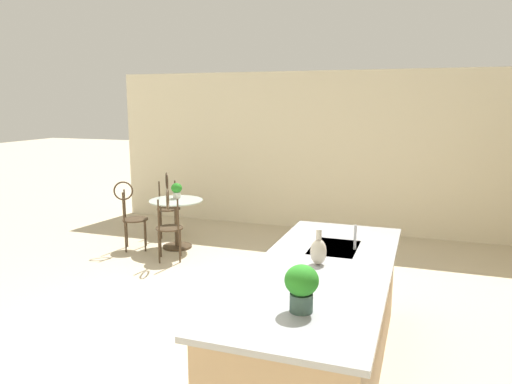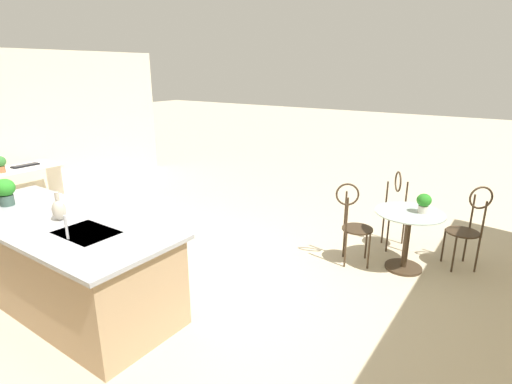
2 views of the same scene
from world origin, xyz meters
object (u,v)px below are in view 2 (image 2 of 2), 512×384
(chair_toward_desk, at_px, (397,207))
(potted_plant_on_desk, at_px, (0,163))
(writing_desk, at_px, (22,181))
(potted_plant_counter_far, at_px, (5,190))
(chair_near_window, at_px, (469,224))
(keyboard, at_px, (25,165))
(bistro_table, at_px, (407,235))
(potted_plant_on_table, at_px, (424,202))
(chair_by_island, at_px, (353,220))
(vase_on_counter, at_px, (59,209))

(chair_toward_desk, xyz_separation_m, potted_plant_on_desk, (5.66, 2.48, 0.32))
(writing_desk, bearing_deg, potted_plant_counter_far, 152.54)
(writing_desk, relative_size, potted_plant_counter_far, 4.01)
(chair_near_window, bearing_deg, keyboard, 15.89)
(bistro_table, relative_size, writing_desk, 0.67)
(potted_plant_on_table, xyz_separation_m, potted_plant_counter_far, (3.71, 2.88, 0.22))
(writing_desk, bearing_deg, chair_by_island, -166.48)
(potted_plant_on_desk, height_order, vase_on_counter, vase_on_counter)
(chair_by_island, height_order, potted_plant_on_desk, chair_by_island)
(chair_by_island, height_order, keyboard, chair_by_island)
(writing_desk, bearing_deg, potted_plant_on_table, -165.69)
(bistro_table, distance_m, potted_plant_counter_far, 4.61)
(chair_near_window, height_order, chair_by_island, same)
(chair_near_window, xyz_separation_m, potted_plant_on_desk, (6.55, 2.35, 0.32))
(bistro_table, bearing_deg, writing_desk, 14.12)
(chair_toward_desk, relative_size, vase_on_counter, 3.62)
(chair_near_window, relative_size, potted_plant_on_desk, 3.79)
(chair_near_window, xyz_separation_m, potted_plant_counter_far, (4.17, 3.30, 0.52))
(keyboard, distance_m, potted_plant_on_desk, 0.49)
(bistro_table, relative_size, vase_on_counter, 2.78)
(potted_plant_counter_far, bearing_deg, potted_plant_on_desk, -21.74)
(potted_plant_on_table, distance_m, potted_plant_counter_far, 4.70)
(keyboard, height_order, vase_on_counter, vase_on_counter)
(writing_desk, height_order, potted_plant_on_table, potted_plant_on_table)
(chair_by_island, relative_size, potted_plant_on_table, 4.44)
(keyboard, bearing_deg, vase_on_counter, 159.01)
(chair_by_island, relative_size, potted_plant_on_desk, 3.79)
(chair_near_window, distance_m, writing_desk, 6.96)
(bistro_table, xyz_separation_m, vase_on_counter, (2.68, 2.74, 0.58))
(potted_plant_on_desk, relative_size, vase_on_counter, 0.96)
(potted_plant_on_desk, bearing_deg, bistro_table, -162.50)
(chair_near_window, height_order, potted_plant_counter_far, potted_plant_counter_far)
(chair_toward_desk, xyz_separation_m, vase_on_counter, (2.38, 3.34, 0.46))
(keyboard, xyz_separation_m, potted_plant_on_desk, (-0.14, 0.45, 0.14))
(chair_toward_desk, distance_m, vase_on_counter, 4.12)
(chair_toward_desk, relative_size, keyboard, 2.37)
(chair_toward_desk, bearing_deg, potted_plant_on_desk, 23.66)
(bistro_table, bearing_deg, potted_plant_on_desk, 17.50)
(writing_desk, height_order, keyboard, keyboard)
(potted_plant_on_desk, bearing_deg, writing_desk, -71.08)
(chair_near_window, height_order, chair_toward_desk, same)
(chair_toward_desk, relative_size, writing_desk, 0.87)
(chair_by_island, xyz_separation_m, keyboard, (5.50, 1.22, 0.18))
(chair_near_window, bearing_deg, vase_on_counter, 44.55)
(chair_toward_desk, bearing_deg, potted_plant_counter_far, 46.30)
(chair_near_window, bearing_deg, bistro_table, 38.93)
(keyboard, relative_size, potted_plant_on_table, 1.88)
(chair_near_window, bearing_deg, chair_by_island, 29.98)
(writing_desk, height_order, potted_plant_counter_far, potted_plant_counter_far)
(bistro_table, height_order, potted_plant_on_table, potted_plant_on_table)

